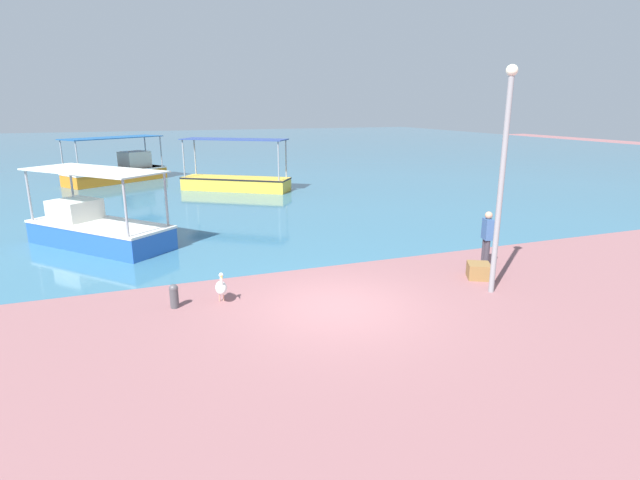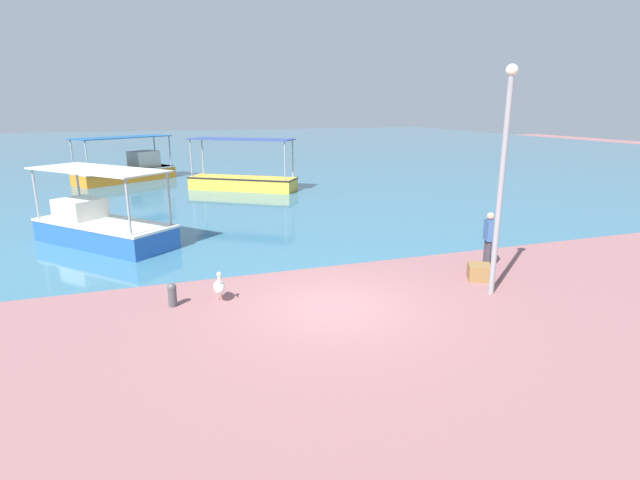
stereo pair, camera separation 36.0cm
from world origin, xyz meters
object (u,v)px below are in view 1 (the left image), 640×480
Objects in this scene: fishing_boat_center at (97,227)px; pelican at (221,287)px; mooring_bollard at (174,295)px; lamp_post at (502,170)px; cargo_crate at (479,271)px; fishing_boat_near_left at (236,181)px; fishing_boat_near_right at (120,171)px; fisherman_standing at (487,237)px.

pelican is at bearing -65.08° from fishing_boat_center.
fishing_boat_center is 8.94× the size of mooring_bollard.
mooring_bollard is at bearing 179.09° from pelican.
lamp_post is 8.89× the size of cargo_crate.
fishing_boat_near_left is 1.07× the size of lamp_post.
fishing_boat_near_right is 7.88× the size of pelican.
pelican is 0.14× the size of lamp_post.
fisherman_standing is at bearing -65.07° from fishing_boat_near_right.
fisherman_standing is at bearing 0.17° from pelican.
cargo_crate is at bearing -36.34° from fishing_boat_center.
fishing_boat_center is 6.57× the size of pelican.
fishing_boat_near_right reaches higher than fishing_boat_center.
pelican is 0.48× the size of fisherman_standing.
pelican is 7.12m from cargo_crate.
fishing_boat_center is 3.13× the size of fisherman_standing.
fishing_boat_near_right is at bearing 110.78° from lamp_post.
cargo_crate is at bearing -5.62° from mooring_bollard.
pelican is at bearing -83.55° from fishing_boat_near_right.
fishing_boat_near_right is (0.57, 15.88, 0.06)m from fishing_boat_center.
pelican is 1.36× the size of mooring_bollard.
fishing_boat_near_left is 7.51× the size of pelican.
lamp_post is (6.71, -1.80, 2.80)m from pelican.
fishing_boat_near_left is 0.95× the size of fishing_boat_near_right.
fisherman_standing is at bearing 56.05° from lamp_post.
mooring_bollard is at bearing -86.38° from fishing_boat_near_right.
lamp_post reaches higher than cargo_crate.
lamp_post reaches higher than fishing_boat_center.
fisherman_standing is (4.23, -16.61, 0.35)m from fishing_boat_near_left.
fishing_boat_near_left is 10.20× the size of mooring_bollard.
fishing_boat_near_left is 3.58× the size of fisherman_standing.
fishing_boat_center is at bearing 139.08° from lamp_post.
fishing_boat_near_left is 18.86m from lamp_post.
fishing_boat_center is 0.83× the size of fishing_boat_near_right.
fisherman_standing is at bearing 0.03° from mooring_bollard.
fishing_boat_near_left reaches higher than pelican.
fishing_boat_center reaches higher than cargo_crate.
cargo_crate is (3.37, -17.42, -0.35)m from fishing_boat_near_left.
fisherman_standing is at bearing -75.71° from fishing_boat_near_left.
fishing_boat_near_right is 22.74m from pelican.
fishing_boat_near_right is 1.12× the size of lamp_post.
fishing_boat_center is at bearing 114.92° from pelican.
mooring_bollard is at bearing -179.97° from fisherman_standing.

